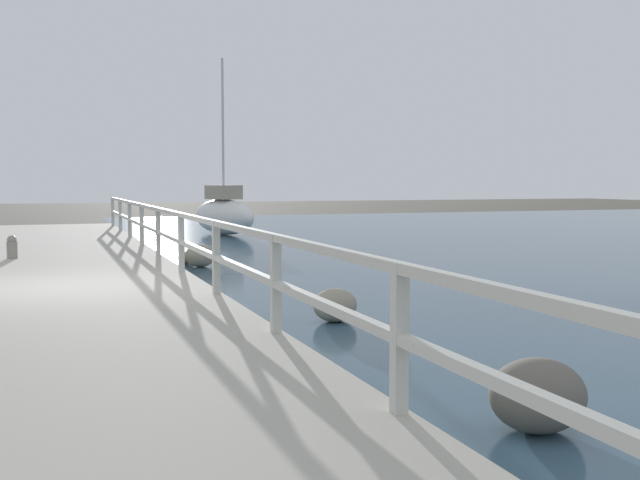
% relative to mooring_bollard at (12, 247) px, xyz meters
% --- Properties ---
extents(ground_plane, '(120.00, 120.00, 0.00)m').
position_rel_mooring_bollard_xyz_m(ground_plane, '(0.67, -4.86, -0.57)').
color(ground_plane, '#4C473D').
extents(dock_walkway, '(4.76, 36.00, 0.32)m').
position_rel_mooring_bollard_xyz_m(dock_walkway, '(0.67, -4.86, -0.40)').
color(dock_walkway, '#B2AD9E').
rests_on(dock_walkway, ground).
extents(railing, '(0.10, 32.50, 1.05)m').
position_rel_mooring_bollard_xyz_m(railing, '(2.95, -4.86, 0.47)').
color(railing, beige).
rests_on(railing, dock_walkway).
extents(boulder_upstream, '(0.62, 0.56, 0.46)m').
position_rel_mooring_bollard_xyz_m(boulder_upstream, '(4.39, -7.31, -0.34)').
color(boulder_upstream, gray).
rests_on(boulder_upstream, ground).
extents(boulder_water_edge, '(0.76, 0.69, 0.57)m').
position_rel_mooring_bollard_xyz_m(boulder_water_edge, '(4.20, -12.08, -0.28)').
color(boulder_water_edge, '#666056').
rests_on(boulder_water_edge, ground).
extents(boulder_near_dock, '(0.38, 0.35, 0.29)m').
position_rel_mooring_bollard_xyz_m(boulder_near_dock, '(3.74, 0.67, -0.42)').
color(boulder_near_dock, '#666056').
rests_on(boulder_near_dock, ground).
extents(boulder_downstream, '(0.69, 0.62, 0.51)m').
position_rel_mooring_bollard_xyz_m(boulder_downstream, '(3.94, -0.07, -0.31)').
color(boulder_downstream, gray).
rests_on(boulder_downstream, ground).
extents(mooring_bollard, '(0.21, 0.21, 0.49)m').
position_rel_mooring_bollard_xyz_m(mooring_bollard, '(0.00, 0.00, 0.00)').
color(mooring_bollard, gray).
rests_on(mooring_bollard, dock_walkway).
extents(sailboat_white, '(2.17, 4.05, 6.35)m').
position_rel_mooring_bollard_xyz_m(sailboat_white, '(6.76, 10.01, 0.19)').
color(sailboat_white, white).
rests_on(sailboat_white, water_surface).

